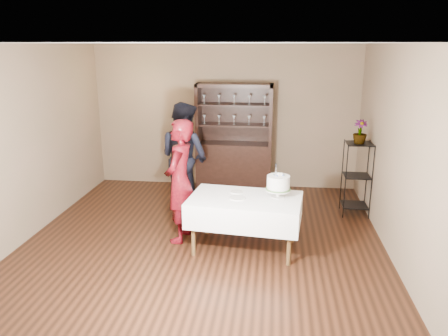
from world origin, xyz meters
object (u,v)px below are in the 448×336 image
Objects in this scene: man at (184,157)px; cake at (278,184)px; china_hutch at (234,155)px; cake_table at (245,210)px; potted_plant at (360,132)px; woman at (180,181)px; plant_etagere at (357,176)px.

man reaches higher than cake.
china_hutch is 4.31× the size of cake.
cake_table is 2.35m from potted_plant.
china_hutch is at bearing 151.95° from potted_plant.
china_hutch reaches higher than potted_plant.
woman is at bearing 168.26° from cake_table.
potted_plant is (2.77, 0.08, 0.47)m from man.
potted_plant reaches higher than plant_etagere.
plant_etagere is 2.59× the size of cake.
cake is (0.82, -2.45, 0.25)m from china_hutch.
plant_etagere is 2.24m from cake_table.
cake is 1.24× the size of potted_plant.
china_hutch is at bearing -87.61° from man.
woman is 2.92m from potted_plant.
plant_etagere is at bearing -144.05° from man.
cake_table is (0.39, -2.53, -0.11)m from china_hutch.
woman is 1.35m from cake.
china_hutch is 1.67× the size of plant_etagere.
china_hutch reaches higher than cake_table.
cake is at bearing 91.98° from woman.
man is at bearing -177.38° from plant_etagere.
man reaches higher than potted_plant.
china_hutch is 1.16× the size of woman.
plant_etagere is at bearing 41.09° from cake_table.
plant_etagere is 2.80m from man.
woman reaches higher than cake_table.
plant_etagere is 3.21× the size of potted_plant.
china_hutch is 2.59m from cake.
plant_etagere is 0.73m from potted_plant.
potted_plant is (1.25, 1.35, 0.46)m from cake.
plant_etagere is at bearing -26.83° from china_hutch.
china_hutch is 1.29× the size of cake_table.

